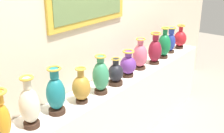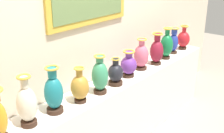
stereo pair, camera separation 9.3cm
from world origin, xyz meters
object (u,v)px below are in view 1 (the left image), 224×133
(vase_ochre, at_px, (81,88))
(vase_emerald, at_px, (164,45))
(vase_rose, at_px, (140,56))
(vase_amber, at_px, (1,119))
(vase_violet, at_px, (128,65))
(vase_cobalt, at_px, (171,41))
(vase_burgundy, at_px, (155,50))
(vase_jade, at_px, (101,76))
(vase_ivory, at_px, (30,106))
(vase_teal, at_px, (56,94))
(vase_onyx, at_px, (116,74))
(vase_crimson, at_px, (180,38))

(vase_ochre, relative_size, vase_emerald, 0.82)
(vase_ochre, xyz_separation_m, vase_rose, (1.07, 0.04, 0.02))
(vase_amber, relative_size, vase_ochre, 1.23)
(vase_violet, relative_size, vase_cobalt, 0.84)
(vase_amber, height_order, vase_burgundy, vase_amber)
(vase_jade, distance_m, vase_cobalt, 1.61)
(vase_ivory, bearing_deg, vase_amber, -176.46)
(vase_teal, distance_m, vase_emerald, 1.88)
(vase_jade, height_order, vase_burgundy, vase_burgundy)
(vase_amber, xyz_separation_m, vase_ivory, (0.26, 0.02, -0.01))
(vase_teal, height_order, vase_jade, vase_teal)
(vase_cobalt, bearing_deg, vase_ivory, -179.94)
(vase_ochre, xyz_separation_m, vase_emerald, (1.60, -0.00, 0.04))
(vase_onyx, bearing_deg, vase_jade, -178.39)
(vase_crimson, bearing_deg, vase_onyx, -179.03)
(vase_teal, xyz_separation_m, vase_emerald, (1.88, -0.04, -0.00))
(vase_teal, bearing_deg, vase_jade, -5.42)
(vase_amber, height_order, vase_cobalt, vase_amber)
(vase_teal, distance_m, vase_jade, 0.54)
(vase_crimson, bearing_deg, vase_violet, -179.88)
(vase_amber, bearing_deg, vase_rose, 0.61)
(vase_crimson, bearing_deg, vase_teal, 179.60)
(vase_ochre, distance_m, vase_cobalt, 1.87)
(vase_rose, height_order, vase_emerald, vase_emerald)
(vase_ochre, bearing_deg, vase_burgundy, -0.60)
(vase_ivory, bearing_deg, vase_crimson, -0.33)
(vase_teal, xyz_separation_m, vase_violet, (1.06, -0.02, -0.05))
(vase_onyx, xyz_separation_m, vase_crimson, (1.62, 0.03, 0.03))
(vase_burgundy, xyz_separation_m, vase_crimson, (0.80, 0.03, -0.03))
(vase_ivory, relative_size, vase_burgundy, 1.08)
(vase_emerald, bearing_deg, vase_crimson, 2.31)
(vase_emerald, bearing_deg, vase_onyx, -179.70)
(vase_ochre, height_order, vase_burgundy, vase_burgundy)
(vase_cobalt, bearing_deg, vase_violet, -178.89)
(vase_teal, relative_size, vase_onyx, 1.44)
(vase_crimson, bearing_deg, vase_cobalt, 176.08)
(vase_teal, bearing_deg, vase_crimson, -0.40)
(vase_teal, distance_m, vase_ochre, 0.28)
(vase_onyx, relative_size, vase_burgundy, 0.73)
(vase_amber, xyz_separation_m, vase_violet, (1.60, -0.00, -0.06))
(vase_onyx, bearing_deg, vase_amber, 178.85)
(vase_onyx, bearing_deg, vase_teal, 176.83)
(vase_emerald, distance_m, vase_crimson, 0.54)
(vase_rose, relative_size, vase_burgundy, 0.94)
(vase_violet, relative_size, vase_burgundy, 0.76)
(vase_teal, relative_size, vase_crimson, 1.20)
(vase_teal, bearing_deg, vase_onyx, -3.17)
(vase_violet, relative_size, vase_crimson, 0.87)
(vase_violet, xyz_separation_m, vase_emerald, (0.82, -0.02, 0.05))
(vase_onyx, bearing_deg, vase_emerald, 0.30)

